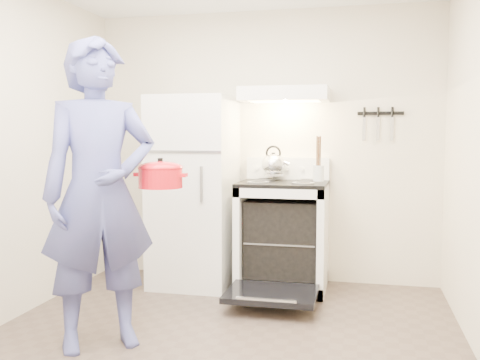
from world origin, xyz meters
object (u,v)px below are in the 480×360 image
Objects in this scene: refrigerator at (194,191)px; tea_kettle at (273,163)px; stove_body at (283,237)px; person at (99,194)px; dutch_oven at (160,178)px.

refrigerator reaches higher than tea_kettle.
stove_body is 2.96× the size of tea_kettle.
tea_kettle is (0.70, 0.18, 0.26)m from refrigerator.
dutch_oven is (0.32, 0.22, 0.09)m from person.
person is at bearing -116.32° from tea_kettle.
refrigerator is at bearing -165.85° from tea_kettle.
refrigerator is 0.86× the size of person.
tea_kettle is at bearing 25.89° from person.
dutch_oven reaches higher than stove_body.
tea_kettle is (-0.11, 0.15, 0.65)m from stove_body.
person is (-0.84, -1.69, -0.12)m from tea_kettle.
tea_kettle is 1.89m from person.
refrigerator is 0.76m from tea_kettle.
tea_kettle is at bearing 127.26° from stove_body.
refrigerator is at bearing 98.12° from dutch_oven.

